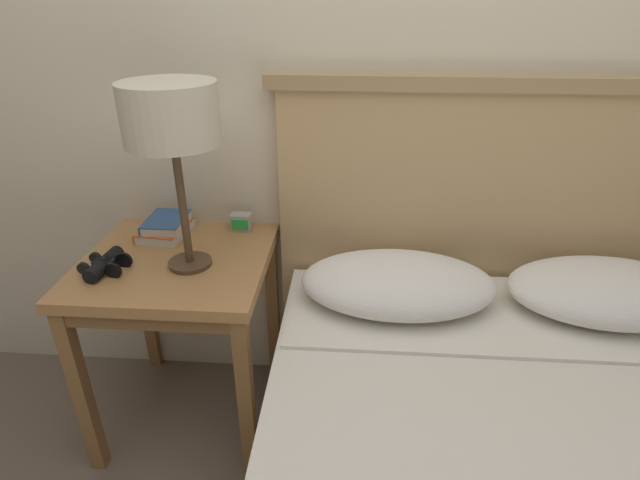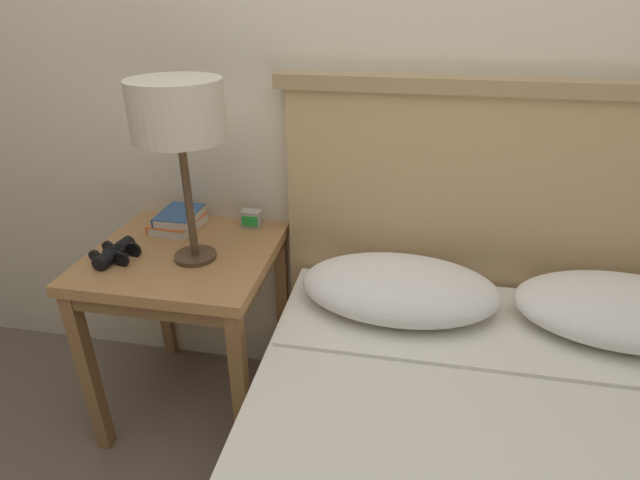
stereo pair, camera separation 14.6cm
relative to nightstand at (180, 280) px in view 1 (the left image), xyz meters
The scene contains 7 objects.
wall_back 0.96m from the nightstand, 28.00° to the left, with size 8.00×0.06×2.60m.
nightstand is the anchor object (origin of this frame).
table_lamp 0.54m from the nightstand, 38.65° to the right, with size 0.26×0.26×0.54m.
book_on_nightstand 0.20m from the nightstand, 120.58° to the left, with size 0.16×0.20×0.03m.
book_stacked_on_top 0.22m from the nightstand, 118.20° to the left, with size 0.13×0.17×0.03m.
binoculars_pair 0.24m from the nightstand, 150.21° to the right, with size 0.14×0.16×0.05m.
alarm_clock 0.29m from the nightstand, 51.21° to the left, with size 0.07×0.05×0.06m.
Camera 1 is at (-0.00, -0.63, 1.42)m, focal length 28.00 mm.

